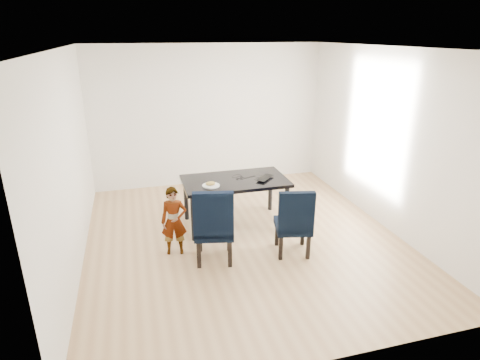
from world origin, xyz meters
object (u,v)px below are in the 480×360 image
object	(u,v)px
plate	(211,186)
laptop	(262,178)
chair_left	(214,223)
child	(174,221)
dining_table	(235,202)
chair_right	(293,220)

from	to	relation	value
plate	laptop	distance (m)	0.83
chair_left	child	bearing A→B (deg)	160.38
dining_table	laptop	bearing A→B (deg)	-8.76
dining_table	chair_right	bearing A→B (deg)	-62.97
dining_table	child	xyz separation A→B (m)	(-1.02, -0.65, 0.11)
dining_table	plate	xyz separation A→B (m)	(-0.41, -0.17, 0.38)
chair_right	child	size ratio (longest dim) A/B	1.01
plate	chair_right	bearing A→B (deg)	-43.03
dining_table	laptop	world-z (taller)	laptop
chair_left	chair_right	world-z (taller)	chair_left
chair_right	plate	distance (m)	1.33
child	laptop	xyz separation A→B (m)	(1.44, 0.59, 0.28)
chair_left	chair_right	size ratio (longest dim) A/B	1.08
child	plate	bearing A→B (deg)	45.85
chair_left	child	distance (m)	0.57
child	chair_right	bearing A→B (deg)	-6.74
plate	laptop	bearing A→B (deg)	7.40
dining_table	chair_right	xyz separation A→B (m)	(0.54, -1.06, 0.11)
plate	laptop	world-z (taller)	laptop
child	plate	size ratio (longest dim) A/B	3.72
laptop	chair_right	bearing A→B (deg)	52.19
chair_right	laptop	xyz separation A→B (m)	(-0.12, 0.99, 0.28)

